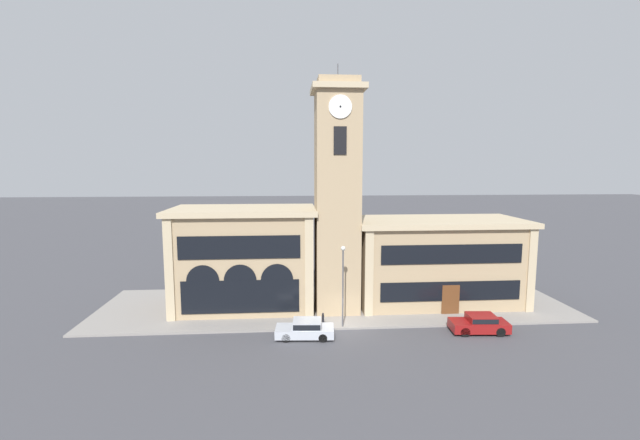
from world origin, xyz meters
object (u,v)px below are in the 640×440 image
at_px(street_lamp, 343,275).
at_px(bollard, 323,320).
at_px(parked_car_near, 306,328).
at_px(parked_car_mid, 480,323).

relative_size(street_lamp, bollard, 6.02).
relative_size(parked_car_near, bollard, 4.15).
bearing_deg(parked_car_near, street_lamp, -147.72).
relative_size(parked_car_mid, bollard, 4.11).
bearing_deg(street_lamp, parked_car_near, -151.62).
bearing_deg(street_lamp, parked_car_mid, -8.82).
bearing_deg(parked_car_near, bollard, -124.16).
bearing_deg(bollard, parked_car_mid, -8.81).
height_order(parked_car_mid, street_lamp, street_lamp).
bearing_deg(parked_car_mid, bollard, -4.92).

